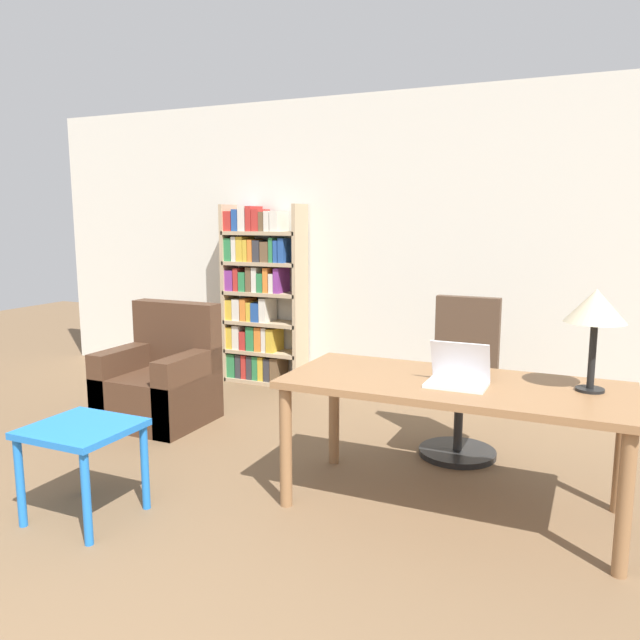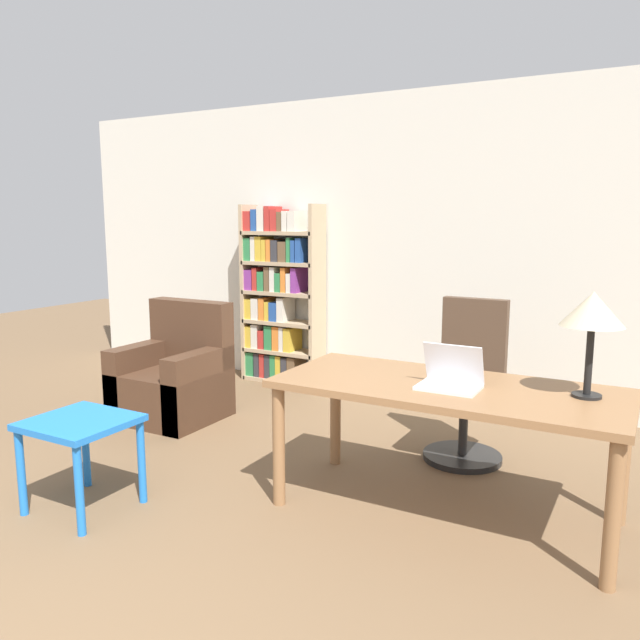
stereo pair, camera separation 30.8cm
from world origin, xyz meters
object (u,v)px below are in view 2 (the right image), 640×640
Objects in this scene: side_table_blue at (81,435)px; laptop at (450,378)px; desk at (447,401)px; bookshelf at (277,297)px; armchair at (174,381)px; office_chair at (468,388)px; table_lamp at (593,312)px.

laptop is at bearing 25.60° from side_table_blue.
desk is 3.05m from bookshelf.
desk is 2.54m from armchair.
laptop is at bearing -80.16° from office_chair.
laptop is (0.03, -0.05, 0.14)m from desk.
side_table_blue is at bearing -157.21° from table_lamp.
bookshelf reaches higher than armchair.
table_lamp is 0.49× the size of office_chair.
side_table_blue is 1.64m from armchair.
bookshelf is (-3.02, 1.84, -0.31)m from table_lamp.
laptop is 0.76m from table_lamp.
table_lamp is at bearing 22.79° from side_table_blue.
side_table_blue is 0.57× the size of armchair.
desk is 2.01m from side_table_blue.
laptop is at bearing -14.05° from armchair.
table_lamp reaches higher than side_table_blue.
armchair is (-2.48, 0.62, -0.48)m from laptop.
desk is 0.90m from office_chair.
office_chair is 2.48m from bookshelf.
bookshelf is (0.11, 1.38, 0.54)m from armchair.
laptop is 0.59× the size of table_lamp.
laptop reaches higher than desk.
office_chair is (-0.16, 0.93, -0.30)m from laptop.
bookshelf is at bearing 154.16° from office_chair.
side_table_blue is 0.30× the size of bookshelf.
side_table_blue is at bearing -132.46° from office_chair.
office_chair reaches higher than laptop.
office_chair is at bearing 99.84° from laptop.
table_lamp reaches higher than desk.
office_chair reaches higher than desk.
table_lamp is 0.30× the size of bookshelf.
desk is 0.15m from laptop.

